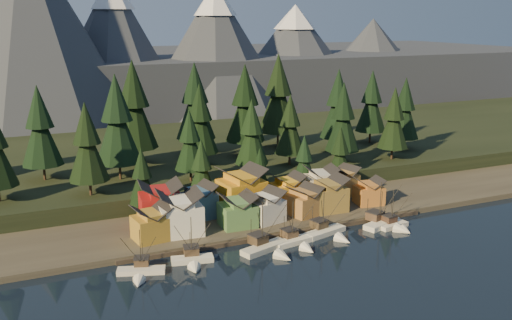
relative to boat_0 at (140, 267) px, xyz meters
name	(u,v)px	position (x,y,z in m)	size (l,w,h in m)	color
ground	(314,260)	(36.18, -7.78, -1.85)	(500.00, 500.00, 0.00)	black
shore_strip	(243,203)	(36.18, 32.22, -1.10)	(400.00, 50.00, 1.50)	#383229
hillside	(190,156)	(36.18, 82.22, 1.15)	(420.00, 100.00, 6.00)	black
dock	(280,233)	(36.18, 8.72, -1.35)	(80.00, 4.00, 1.00)	#453C31
mountain_ridge	(112,65)	(31.98, 205.81, 24.21)	(560.00, 190.00, 90.00)	#404652
boat_0	(140,267)	(0.00, 0.00, 0.00)	(10.43, 10.84, 10.37)	silver
boat_1	(193,254)	(11.54, 1.14, 0.33)	(9.65, 10.18, 11.22)	silver
boat_2	(269,243)	(28.97, 0.08, 0.47)	(12.54, 13.04, 12.79)	beige
boat_3	(297,237)	(36.77, 1.20, 0.25)	(10.87, 11.56, 11.46)	white
boat_4	(329,228)	(46.52, 3.20, 0.30)	(12.11, 12.70, 12.03)	white
boat_5	(386,218)	(62.63, 2.40, 0.53)	(12.02, 12.50, 12.83)	silver
boat_6	(396,220)	(64.35, 0.67, 0.35)	(8.55, 9.14, 10.84)	silver
house_front_0	(152,222)	(6.06, 14.67, 3.87)	(9.01, 8.64, 8.04)	#A67F2A
house_front_1	(180,212)	(13.13, 15.77, 5.06)	(10.68, 10.31, 10.29)	white
house_front_2	(237,209)	(27.42, 14.91, 3.89)	(8.49, 8.55, 8.06)	#548447
house_front_3	(266,205)	(35.12, 15.06, 3.89)	(9.50, 9.22, 8.07)	silver
house_front_4	(304,200)	(46.22, 15.52, 3.65)	(9.02, 9.46, 7.62)	#A6743B
house_front_5	(328,193)	(53.67, 15.92, 4.53)	(9.15, 8.38, 9.28)	olive
house_front_6	(369,191)	(66.73, 16.13, 3.40)	(8.10, 7.77, 7.13)	#BE7431
house_back_0	(161,202)	(10.51, 23.44, 5.31)	(10.84, 10.49, 10.79)	maroon
house_back_1	(198,200)	(20.58, 24.45, 4.29)	(9.12, 9.20, 8.84)	#355C7F
house_back_2	(241,188)	(32.77, 25.27, 5.77)	(12.10, 11.32, 11.64)	orange
house_back_3	(288,189)	(46.22, 24.87, 4.06)	(8.48, 7.60, 8.38)	gold
house_back_4	(321,182)	(56.66, 24.99, 4.56)	(10.12, 9.86, 9.35)	beige
house_back_5	(343,180)	(64.47, 25.95, 4.02)	(9.01, 9.07, 8.33)	#AC7D3D
tree_hill_1	(40,129)	(-13.82, 60.22, 19.10)	(11.74, 11.74, 27.34)	#332319
tree_hill_2	(87,145)	(-3.82, 40.22, 17.64)	(10.60, 10.60, 24.68)	#332319
tree_hill_3	(117,122)	(6.18, 52.22, 20.75)	(13.03, 13.03, 30.36)	#332319
tree_hill_4	(134,108)	(14.18, 67.22, 22.15)	(14.13, 14.13, 32.91)	#332319
tree_hill_5	(190,142)	(24.18, 42.22, 15.49)	(8.91, 8.91, 20.76)	#332319
tree_hill_6	(200,121)	(32.18, 57.22, 18.31)	(11.12, 11.12, 25.89)	#332319
tree_hill_7	(252,134)	(42.18, 40.22, 16.61)	(9.78, 9.78, 22.79)	#332319
tree_hill_8	(245,106)	(50.18, 64.22, 20.91)	(13.15, 13.15, 30.64)	#332319
tree_hill_9	(290,127)	(58.18, 47.22, 16.42)	(9.64, 9.64, 22.45)	#332319
tree_hill_10	(278,96)	(66.18, 72.22, 22.24)	(14.20, 14.20, 33.09)	#332319
tree_hill_11	(343,119)	(74.18, 42.22, 18.29)	(11.11, 11.11, 25.87)	#332319
tree_hill_12	(338,106)	(82.18, 58.22, 19.66)	(12.18, 12.18, 28.37)	#332319
tree_hill_13	(394,120)	(92.18, 40.22, 17.10)	(10.17, 10.17, 23.70)	#332319
tree_hill_14	(371,103)	(100.18, 64.22, 18.78)	(11.48, 11.48, 26.75)	#332319
tree_hill_15	(195,104)	(36.18, 74.22, 21.08)	(13.29, 13.29, 30.96)	#332319
tree_hill_17	(405,110)	(104.18, 50.22, 17.99)	(10.86, 10.86, 25.31)	#332319
tree_shore_0	(142,178)	(8.18, 32.22, 9.42)	(7.67, 7.67, 17.88)	#332319
tree_shore_1	(202,170)	(24.18, 32.22, 9.88)	(8.04, 8.04, 18.73)	#332319
tree_shore_2	(260,171)	(41.18, 32.22, 7.72)	(6.35, 6.35, 14.78)	#332319
tree_shore_3	(304,161)	(55.18, 32.22, 9.09)	(7.42, 7.42, 17.29)	#332319
tree_shore_4	(340,154)	(67.18, 32.22, 9.95)	(8.09, 8.09, 18.85)	#332319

